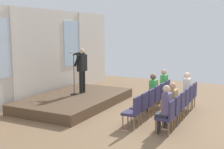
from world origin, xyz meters
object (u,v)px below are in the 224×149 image
(speaker, at_px, (82,67))
(mic_stand, at_px, (74,86))
(chair_r1_c5, at_px, (191,93))
(chair_r0_c0, at_px, (133,110))
(chair_r0_c3, at_px, (154,97))
(chair_r0_c4, at_px, (160,94))
(audience_r0_c3, at_px, (152,91))
(audience_r1_c0, at_px, (165,107))
(chair_r0_c5, at_px, (165,91))
(audience_r1_c1, at_px, (171,102))
(chair_r1_c2, at_px, (179,105))
(chair_r1_c3, at_px, (183,101))
(audience_r1_c4, at_px, (186,90))
(chair_r1_c1, at_px, (173,109))
(audience_r0_c5, at_px, (163,85))
(chair_r1_c0, at_px, (167,115))
(chair_r0_c1, at_px, (141,105))
(chair_r1_c4, at_px, (188,97))
(chair_r0_c2, at_px, (148,101))

(speaker, relative_size, mic_stand, 1.12)
(chair_r1_c5, bearing_deg, chair_r0_c0, 161.84)
(chair_r0_c3, bearing_deg, chair_r0_c4, 0.00)
(audience_r0_c3, relative_size, audience_r1_c0, 1.00)
(chair_r0_c0, relative_size, chair_r0_c5, 1.00)
(audience_r1_c1, bearing_deg, chair_r1_c5, -1.92)
(audience_r1_c0, distance_m, chair_r1_c2, 1.23)
(speaker, height_order, chair_r1_c3, speaker)
(audience_r1_c4, bearing_deg, chair_r0_c5, 56.50)
(chair_r1_c1, bearing_deg, audience_r1_c4, 2.47)
(audience_r0_c5, distance_m, audience_r1_c4, 1.17)
(chair_r0_c0, height_order, chair_r1_c5, same)
(chair_r0_c5, distance_m, audience_r1_c0, 3.17)
(speaker, xyz_separation_m, audience_r1_c0, (-2.09, -3.97, -0.62))
(chair_r1_c5, bearing_deg, chair_r1_c0, 180.00)
(audience_r0_c5, xyz_separation_m, chair_r1_c2, (-1.82, -1.07, -0.21))
(audience_r1_c1, bearing_deg, mic_stand, 75.22)
(chair_r0_c1, xyz_separation_m, audience_r0_c3, (1.21, 0.08, 0.21))
(audience_r1_c1, xyz_separation_m, audience_r1_c4, (1.82, -0.00, 0.03))
(audience_r0_c5, distance_m, chair_r1_c0, 3.22)
(speaker, height_order, chair_r0_c4, speaker)
(chair_r0_c5, height_order, audience_r0_c5, audience_r0_c5)
(chair_r0_c0, bearing_deg, chair_r0_c1, 0.00)
(audience_r0_c5, height_order, chair_r1_c1, audience_r0_c5)
(chair_r1_c1, distance_m, chair_r1_c4, 1.82)
(chair_r0_c2, bearing_deg, audience_r1_c0, -142.98)
(audience_r0_c3, bearing_deg, mic_stand, 92.66)
(chair_r1_c1, xyz_separation_m, chair_r1_c3, (1.21, 0.00, 0.00))
(chair_r0_c2, bearing_deg, chair_r1_c3, -58.63)
(speaker, xyz_separation_m, chair_r0_c4, (0.34, -3.05, -0.83))
(chair_r1_c1, bearing_deg, chair_r1_c2, 0.00)
(audience_r1_c4, bearing_deg, audience_r1_c1, 179.91)
(audience_r0_c5, height_order, chair_r1_c2, audience_r0_c5)
(chair_r0_c1, xyz_separation_m, chair_r1_c5, (2.42, -0.99, 0.00))
(audience_r1_c1, bearing_deg, chair_r1_c1, -90.00)
(chair_r1_c1, bearing_deg, mic_stand, 75.50)
(chair_r0_c4, bearing_deg, audience_r1_c4, -90.00)
(chair_r0_c4, distance_m, chair_r1_c2, 1.57)
(chair_r0_c3, bearing_deg, audience_r0_c3, 90.00)
(speaker, distance_m, chair_r0_c1, 3.50)
(audience_r1_c4, bearing_deg, chair_r1_c5, -7.38)
(chair_r0_c5, bearing_deg, chair_r1_c0, -161.84)
(chair_r0_c2, bearing_deg, chair_r1_c1, -121.37)
(audience_r1_c1, bearing_deg, chair_r0_c2, 56.42)
(chair_r0_c4, bearing_deg, audience_r1_c0, -159.34)
(chair_r1_c2, bearing_deg, chair_r1_c1, 180.00)
(chair_r0_c5, height_order, audience_r1_c4, audience_r1_c4)
(chair_r0_c2, xyz_separation_m, audience_r0_c3, (0.61, 0.08, 0.21))
(chair_r0_c0, xyz_separation_m, chair_r1_c4, (2.42, -0.99, 0.00))
(audience_r0_c5, relative_size, audience_r1_c1, 1.02)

